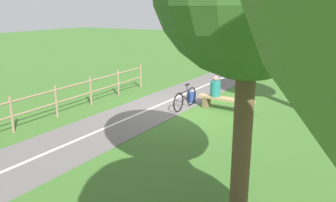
# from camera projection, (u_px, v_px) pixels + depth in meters

# --- Properties ---
(ground_plane) EXTENTS (80.00, 80.00, 0.00)m
(ground_plane) POSITION_uv_depth(u_px,v_px,m) (186.00, 108.00, 11.99)
(ground_plane) COLOR #3D6B28
(paved_path) EXTENTS (4.66, 36.07, 0.02)m
(paved_path) POSITION_uv_depth(u_px,v_px,m) (80.00, 139.00, 9.15)
(paved_path) COLOR #66605E
(paved_path) RESTS_ON ground_plane
(path_centre_line) EXTENTS (2.18, 31.94, 0.00)m
(path_centre_line) POSITION_uv_depth(u_px,v_px,m) (80.00, 139.00, 9.15)
(path_centre_line) COLOR silver
(path_centre_line) RESTS_ON paved_path
(bench) EXTENTS (2.02, 0.64, 0.45)m
(bench) POSITION_uv_depth(u_px,v_px,m) (226.00, 102.00, 11.68)
(bench) COLOR #A88456
(bench) RESTS_ON ground_plane
(person_seated) EXTENTS (0.40, 0.40, 0.71)m
(person_seated) POSITION_uv_depth(u_px,v_px,m) (215.00, 88.00, 11.80)
(person_seated) COLOR #1E6B66
(person_seated) RESTS_ON bench
(bicycle) EXTENTS (0.13, 1.63, 0.85)m
(bicycle) POSITION_uv_depth(u_px,v_px,m) (185.00, 99.00, 11.90)
(bicycle) COLOR black
(bicycle) RESTS_ON ground_plane
(backpack) EXTENTS (0.37, 0.37, 0.38)m
(backpack) POSITION_uv_depth(u_px,v_px,m) (191.00, 97.00, 12.76)
(backpack) COLOR navy
(backpack) RESTS_ON ground_plane
(fence_roadside) EXTENTS (0.32, 13.15, 1.05)m
(fence_roadside) POSITION_uv_depth(u_px,v_px,m) (11.00, 112.00, 9.50)
(fence_roadside) COLOR #847051
(fence_roadside) RESTS_ON ground_plane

